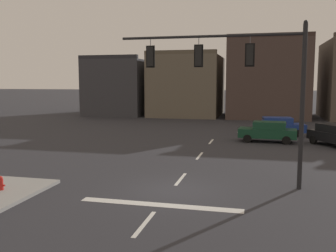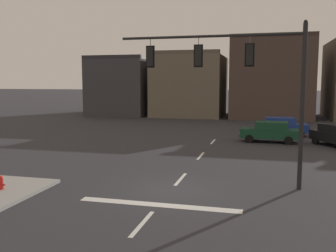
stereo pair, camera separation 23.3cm
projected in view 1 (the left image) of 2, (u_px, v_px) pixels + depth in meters
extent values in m
plane|color=#2B2B30|center=(171.00, 191.00, 16.53)|extent=(400.00, 400.00, 0.00)
cube|color=silver|center=(160.00, 205.00, 14.59)|extent=(6.40, 0.50, 0.01)
cube|color=silver|center=(145.00, 224.00, 12.66)|extent=(0.16, 2.40, 0.01)
cube|color=silver|center=(181.00, 179.00, 18.46)|extent=(0.16, 2.40, 0.01)
cube|color=silver|center=(200.00, 156.00, 24.25)|extent=(0.16, 2.40, 0.01)
cube|color=silver|center=(211.00, 141.00, 30.04)|extent=(0.16, 2.40, 0.01)
cylinder|color=black|center=(302.00, 108.00, 16.38)|extent=(0.20, 0.20, 7.17)
cylinder|color=black|center=(209.00, 36.00, 16.98)|extent=(8.19, 0.16, 0.12)
sphere|color=black|center=(306.00, 22.00, 15.95)|extent=(0.18, 0.18, 0.18)
cylinder|color=#56565B|center=(250.00, 41.00, 16.58)|extent=(0.03, 0.03, 0.35)
cube|color=black|center=(250.00, 55.00, 16.65)|extent=(0.30, 0.24, 0.90)
sphere|color=red|center=(250.00, 49.00, 16.74)|extent=(0.20, 0.20, 0.20)
sphere|color=#2D2314|center=(250.00, 55.00, 16.77)|extent=(0.20, 0.20, 0.20)
sphere|color=black|center=(250.00, 62.00, 16.81)|extent=(0.20, 0.20, 0.20)
cube|color=black|center=(250.00, 55.00, 16.63)|extent=(0.42, 0.03, 1.02)
cylinder|color=#56565B|center=(199.00, 42.00, 17.11)|extent=(0.03, 0.03, 0.35)
cube|color=black|center=(199.00, 56.00, 17.19)|extent=(0.30, 0.24, 0.90)
sphere|color=red|center=(199.00, 50.00, 17.28)|extent=(0.20, 0.20, 0.20)
sphere|color=#2D2314|center=(199.00, 56.00, 17.31)|extent=(0.20, 0.20, 0.20)
sphere|color=black|center=(199.00, 62.00, 17.35)|extent=(0.20, 0.20, 0.20)
cube|color=black|center=(199.00, 56.00, 17.17)|extent=(0.42, 0.03, 1.02)
cylinder|color=#56565B|center=(151.00, 43.00, 17.65)|extent=(0.03, 0.03, 0.35)
cube|color=black|center=(151.00, 57.00, 17.73)|extent=(0.30, 0.24, 0.90)
sphere|color=red|center=(151.00, 51.00, 17.82)|extent=(0.20, 0.20, 0.20)
sphere|color=#2D2314|center=(151.00, 57.00, 17.85)|extent=(0.20, 0.20, 0.20)
sphere|color=black|center=(151.00, 63.00, 17.88)|extent=(0.20, 0.20, 0.20)
cube|color=black|center=(150.00, 57.00, 17.71)|extent=(0.42, 0.03, 1.02)
cube|color=navy|center=(279.00, 128.00, 33.35)|extent=(4.56, 2.25, 0.70)
cube|color=navy|center=(277.00, 120.00, 33.29)|extent=(2.62, 1.85, 0.56)
cube|color=#2D3842|center=(286.00, 121.00, 33.19)|extent=(0.40, 1.54, 0.47)
cube|color=#2D3842|center=(264.00, 121.00, 33.45)|extent=(0.37, 1.53, 0.46)
cylinder|color=black|center=(294.00, 131.00, 34.04)|extent=(0.66, 0.29, 0.64)
cylinder|color=black|center=(298.00, 133.00, 32.36)|extent=(0.66, 0.29, 0.64)
cylinder|color=black|center=(261.00, 130.00, 34.42)|extent=(0.66, 0.29, 0.64)
cylinder|color=black|center=(263.00, 133.00, 32.74)|extent=(0.66, 0.29, 0.64)
sphere|color=silver|center=(303.00, 127.00, 33.62)|extent=(0.16, 0.16, 0.16)
sphere|color=silver|center=(306.00, 128.00, 32.49)|extent=(0.16, 0.16, 0.16)
cube|color=maroon|center=(254.00, 126.00, 33.62)|extent=(0.18, 1.36, 0.12)
cube|color=#143D28|center=(267.00, 133.00, 29.80)|extent=(4.50, 2.07, 0.70)
cube|color=#143D28|center=(269.00, 125.00, 29.69)|extent=(2.56, 1.75, 0.56)
cube|color=#2D3842|center=(259.00, 125.00, 29.91)|extent=(0.34, 1.53, 0.47)
cube|color=#2D3842|center=(285.00, 126.00, 29.35)|extent=(0.31, 1.53, 0.46)
cylinder|color=black|center=(247.00, 139.00, 29.47)|extent=(0.65, 0.26, 0.64)
cylinder|color=black|center=(249.00, 136.00, 31.08)|extent=(0.65, 0.26, 0.64)
cylinder|color=black|center=(286.00, 140.00, 28.62)|extent=(0.65, 0.26, 0.64)
cylinder|color=black|center=(286.00, 137.00, 30.23)|extent=(0.65, 0.26, 0.64)
sphere|color=silver|center=(238.00, 132.00, 29.89)|extent=(0.16, 0.16, 0.16)
sphere|color=silver|center=(240.00, 131.00, 30.98)|extent=(0.16, 0.16, 0.16)
cube|color=maroon|center=(296.00, 133.00, 29.16)|extent=(0.13, 1.37, 0.12)
cube|color=black|center=(336.00, 137.00, 27.68)|extent=(3.84, 4.69, 0.70)
cube|color=black|center=(335.00, 128.00, 27.75)|extent=(2.65, 2.94, 0.56)
cube|color=#2D3842|center=(324.00, 127.00, 28.86)|extent=(1.41, 0.98, 0.46)
cylinder|color=black|center=(331.00, 139.00, 29.36)|extent=(0.52, 0.66, 0.64)
cylinder|color=black|center=(313.00, 140.00, 28.84)|extent=(0.52, 0.66, 0.64)
cube|color=maroon|center=(316.00, 132.00, 29.73)|extent=(1.19, 0.75, 0.12)
cylinder|color=red|center=(1.00, 186.00, 16.07)|extent=(0.22, 0.22, 0.55)
cylinder|color=red|center=(1.00, 192.00, 16.11)|extent=(0.30, 0.30, 0.10)
sphere|color=red|center=(0.00, 178.00, 16.04)|extent=(0.20, 0.20, 0.20)
cylinder|color=red|center=(4.00, 185.00, 16.04)|extent=(0.10, 0.08, 0.08)
cube|color=#38383D|center=(125.00, 87.00, 56.97)|extent=(8.25, 13.93, 7.73)
cube|color=#2B2B30|center=(108.00, 57.00, 50.05)|extent=(8.25, 0.60, 0.50)
cube|color=#665B4C|center=(188.00, 86.00, 53.46)|extent=(9.28, 11.41, 8.18)
cube|color=brown|center=(180.00, 52.00, 47.73)|extent=(9.28, 0.60, 0.50)
cube|color=#473833|center=(268.00, 80.00, 50.72)|extent=(10.19, 11.21, 9.97)
cube|color=#3A2B26|center=(270.00, 35.00, 44.99)|extent=(10.19, 0.60, 0.50)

